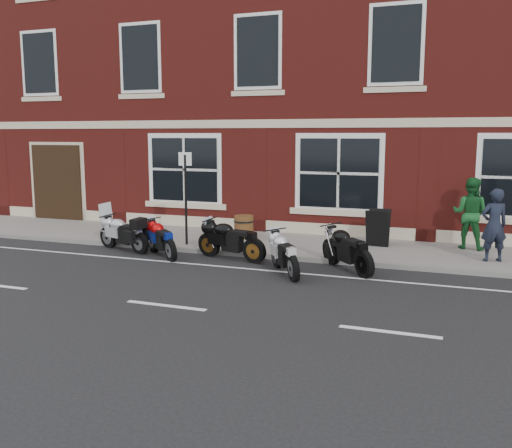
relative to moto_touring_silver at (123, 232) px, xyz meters
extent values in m
plane|color=black|center=(3.56, -1.02, -0.51)|extent=(80.00, 80.00, 0.00)
cube|color=slate|center=(3.56, 1.98, -0.45)|extent=(30.00, 3.00, 0.12)
cube|color=slate|center=(3.56, 0.40, -0.45)|extent=(30.00, 0.16, 0.12)
cube|color=maroon|center=(3.56, 9.48, 5.49)|extent=(24.00, 12.00, 12.00)
cylinder|color=black|center=(-0.57, 0.19, -0.22)|extent=(0.59, 0.30, 0.58)
cylinder|color=black|center=(0.68, -0.23, -0.22)|extent=(0.59, 0.30, 0.58)
cube|color=black|center=(0.01, 0.00, 0.09)|extent=(0.76, 0.44, 0.20)
ellipsoid|color=#BAB9BE|center=(-0.12, 0.04, 0.20)|extent=(0.59, 0.47, 0.29)
cube|color=black|center=(0.36, -0.12, 0.16)|extent=(0.55, 0.39, 0.09)
cube|color=silver|center=(-0.55, 0.19, 0.54)|extent=(0.16, 0.37, 0.41)
cylinder|color=black|center=(0.90, 0.10, -0.22)|extent=(0.52, 0.47, 0.58)
cylinder|color=black|center=(1.89, -0.75, -0.22)|extent=(0.52, 0.47, 0.58)
cube|color=black|center=(1.36, -0.30, 0.09)|extent=(0.69, 0.64, 0.20)
ellipsoid|color=#B70708|center=(1.26, -0.21, 0.20)|extent=(0.60, 0.58, 0.29)
cube|color=black|center=(1.63, -0.53, 0.16)|extent=(0.53, 0.50, 0.09)
cylinder|color=black|center=(2.49, 0.15, -0.20)|extent=(0.63, 0.27, 0.62)
cylinder|color=black|center=(3.85, -0.19, -0.20)|extent=(0.63, 0.27, 0.62)
cube|color=black|center=(3.13, -0.01, 0.13)|extent=(0.81, 0.41, 0.21)
ellipsoid|color=black|center=(2.99, 0.03, 0.24)|extent=(0.61, 0.47, 0.31)
cube|color=black|center=(3.50, -0.10, 0.20)|extent=(0.58, 0.37, 0.10)
cylinder|color=black|center=(4.51, -0.44, -0.22)|extent=(0.43, 0.55, 0.59)
cylinder|color=black|center=(5.25, -1.54, -0.22)|extent=(0.43, 0.55, 0.59)
cube|color=black|center=(4.86, -0.95, 0.09)|extent=(0.59, 0.73, 0.20)
ellipsoid|color=silver|center=(4.78, -0.84, 0.20)|extent=(0.56, 0.61, 0.29)
cube|color=black|center=(5.06, -1.26, 0.17)|extent=(0.48, 0.55, 0.09)
cylinder|color=black|center=(5.64, 0.33, -0.19)|extent=(0.52, 0.55, 0.63)
cylinder|color=black|center=(6.60, -0.72, -0.19)|extent=(0.52, 0.55, 0.63)
cube|color=black|center=(6.09, -0.16, 0.14)|extent=(0.71, 0.74, 0.22)
ellipsoid|color=black|center=(5.99, -0.05, 0.26)|extent=(0.64, 0.65, 0.32)
cube|color=black|center=(6.35, -0.45, 0.22)|extent=(0.56, 0.57, 0.10)
imported|color=black|center=(9.21, 1.47, 0.47)|extent=(0.74, 0.62, 1.72)
imported|color=#185525|center=(8.68, 2.87, 0.54)|extent=(1.05, 0.90, 1.87)
cylinder|color=#4A2B13|center=(2.57, 2.30, -0.07)|extent=(0.56, 0.56, 0.65)
cylinder|color=black|center=(2.57, 2.30, -0.22)|extent=(0.58, 0.58, 0.05)
cylinder|color=black|center=(2.57, 2.30, 0.09)|extent=(0.58, 0.58, 0.05)
cylinder|color=black|center=(1.49, 0.79, 0.82)|extent=(0.07, 0.07, 2.43)
cube|color=silver|center=(1.49, 0.79, 1.93)|extent=(0.35, 0.10, 0.35)
camera|label=1|loc=(8.60, -12.82, 2.57)|focal=40.00mm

